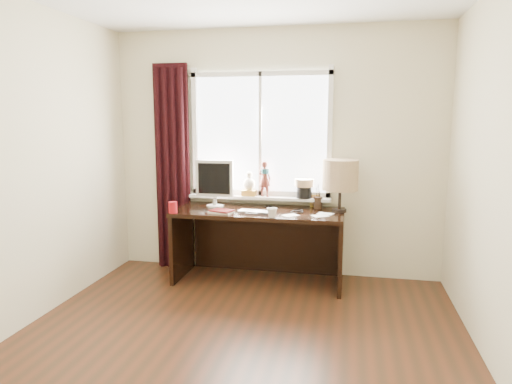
% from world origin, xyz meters
% --- Properties ---
extents(floor, '(3.50, 4.00, 0.00)m').
position_xyz_m(floor, '(0.00, 0.00, 0.00)').
color(floor, '#492413').
rests_on(floor, ground).
extents(wall_back, '(3.50, 0.00, 2.60)m').
position_xyz_m(wall_back, '(0.00, 2.00, 1.30)').
color(wall_back, beige).
rests_on(wall_back, ground).
extents(laptop, '(0.35, 0.25, 0.03)m').
position_xyz_m(laptop, '(-0.10, 1.49, 0.76)').
color(laptop, silver).
rests_on(laptop, desk).
extents(mug, '(0.13, 0.13, 0.10)m').
position_xyz_m(mug, '(0.09, 1.33, 0.80)').
color(mug, white).
rests_on(mug, desk).
extents(red_cup, '(0.08, 0.08, 0.11)m').
position_xyz_m(red_cup, '(-0.90, 1.33, 0.81)').
color(red_cup, '#9E0F15').
rests_on(red_cup, desk).
extents(window, '(1.52, 0.22, 1.40)m').
position_xyz_m(window, '(-0.15, 1.95, 1.30)').
color(window, white).
rests_on(window, ground).
extents(curtain, '(0.38, 0.09, 2.25)m').
position_xyz_m(curtain, '(-1.13, 1.91, 1.12)').
color(curtain, black).
rests_on(curtain, floor).
extents(desk, '(1.70, 0.70, 0.75)m').
position_xyz_m(desk, '(-0.10, 1.73, 0.51)').
color(desk, black).
rests_on(desk, floor).
extents(monitor, '(0.40, 0.18, 0.49)m').
position_xyz_m(monitor, '(-0.59, 1.72, 1.03)').
color(monitor, beige).
rests_on(monitor, desk).
extents(notebook_stack, '(0.25, 0.21, 0.03)m').
position_xyz_m(notebook_stack, '(-0.44, 1.43, 0.77)').
color(notebook_stack, beige).
rests_on(notebook_stack, desk).
extents(brush_holder, '(0.09, 0.09, 0.25)m').
position_xyz_m(brush_holder, '(0.48, 1.85, 0.81)').
color(brush_holder, black).
rests_on(brush_holder, desk).
extents(icon_frame, '(0.10, 0.04, 0.13)m').
position_xyz_m(icon_frame, '(0.44, 1.92, 0.81)').
color(icon_frame, gold).
rests_on(icon_frame, desk).
extents(table_lamp, '(0.35, 0.35, 0.52)m').
position_xyz_m(table_lamp, '(0.70, 1.72, 1.11)').
color(table_lamp, black).
rests_on(table_lamp, desk).
extents(loose_papers, '(0.50, 0.31, 0.00)m').
position_xyz_m(loose_papers, '(0.45, 1.51, 0.75)').
color(loose_papers, white).
rests_on(loose_papers, desk).
extents(desk_cables, '(0.46, 0.35, 0.01)m').
position_xyz_m(desk_cables, '(0.21, 1.69, 0.75)').
color(desk_cables, black).
rests_on(desk_cables, desk).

